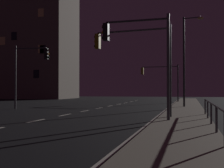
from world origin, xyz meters
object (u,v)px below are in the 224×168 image
(traffic_light_near_right, at_px, (161,75))
(traffic_light_mid_left, at_px, (135,52))
(street_lamp_far_end, at_px, (187,54))
(building_distant, at_px, (22,36))
(traffic_light_overhead_east, at_px, (29,65))
(traffic_light_far_left, at_px, (139,46))

(traffic_light_near_right, bearing_deg, traffic_light_mid_left, -88.45)
(street_lamp_far_end, distance_m, building_distant, 42.77)
(traffic_light_near_right, distance_m, building_distant, 33.52)
(traffic_light_mid_left, xyz_separation_m, street_lamp_far_end, (2.94, 11.00, 1.08))
(traffic_light_mid_left, bearing_deg, traffic_light_near_right, 91.55)
(traffic_light_overhead_east, xyz_separation_m, building_distant, (-19.35, 31.40, 8.73))
(traffic_light_near_right, relative_size, building_distant, 0.20)
(street_lamp_far_end, height_order, building_distant, building_distant)
(traffic_light_far_left, distance_m, traffic_light_overhead_east, 13.79)
(traffic_light_far_left, distance_m, traffic_light_mid_left, 2.28)
(traffic_light_near_right, bearing_deg, traffic_light_overhead_east, -119.26)
(traffic_light_overhead_east, relative_size, street_lamp_far_end, 0.67)
(traffic_light_mid_left, distance_m, traffic_light_overhead_east, 12.08)
(traffic_light_mid_left, xyz_separation_m, traffic_light_overhead_east, (-10.46, 6.05, -0.09))
(traffic_light_mid_left, relative_size, building_distant, 0.21)
(traffic_light_near_right, relative_size, street_lamp_far_end, 0.61)
(traffic_light_far_left, xyz_separation_m, building_distant, (-30.41, 39.65, 8.63))
(traffic_light_mid_left, xyz_separation_m, traffic_light_near_right, (-0.64, 23.58, -0.31))
(traffic_light_far_left, bearing_deg, building_distant, 127.48)
(traffic_light_far_left, height_order, building_distant, building_distant)
(traffic_light_overhead_east, bearing_deg, traffic_light_near_right, 60.74)
(traffic_light_mid_left, bearing_deg, street_lamp_far_end, 75.05)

